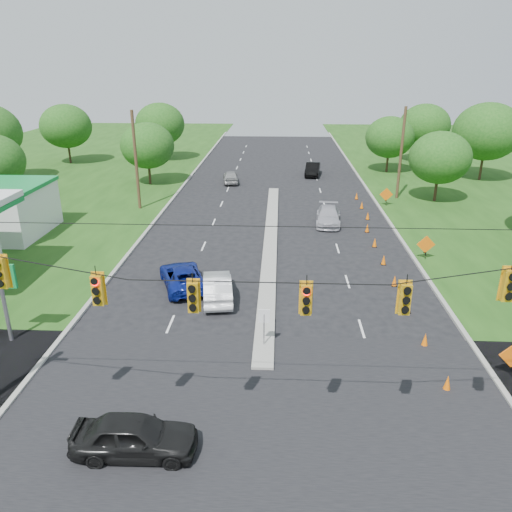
{
  "coord_description": "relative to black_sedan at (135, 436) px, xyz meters",
  "views": [
    {
      "loc": [
        0.63,
        -14.89,
        12.86
      ],
      "look_at": [
        -0.62,
        10.98,
        2.8
      ],
      "focal_mm": 35.0,
      "sensor_mm": 36.0,
      "label": 1
    }
  ],
  "objects": [
    {
      "name": "cone_8",
      "position": [
        12.65,
        32.22,
        -0.4
      ],
      "size": [
        0.32,
        0.32,
        0.7
      ],
      "primitive_type": "cone",
      "color": "#FE6A07",
      "rests_on": "ground"
    },
    {
      "name": "curb_right",
      "position": [
        14.36,
        31.22,
        -0.75
      ],
      "size": [
        0.25,
        110.0,
        0.16
      ],
      "primitive_type": "cube",
      "color": "gray",
      "rests_on": "ground"
    },
    {
      "name": "cone_9",
      "position": [
        12.65,
        35.72,
        -0.4
      ],
      "size": [
        0.32,
        0.32,
        0.7
      ],
      "primitive_type": "cone",
      "color": "#FE6A07",
      "rests_on": "ground"
    },
    {
      "name": "tree_9",
      "position": [
        20.26,
        35.22,
        3.59
      ],
      "size": [
        5.88,
        5.88,
        6.86
      ],
      "color": "black",
      "rests_on": "ground"
    },
    {
      "name": "tree_12",
      "position": [
        18.26,
        49.22,
        3.59
      ],
      "size": [
        5.88,
        5.88,
        6.86
      ],
      "color": "black",
      "rests_on": "ground"
    },
    {
      "name": "cone_3",
      "position": [
        12.05,
        14.72,
        -0.4
      ],
      "size": [
        0.32,
        0.32,
        0.7
      ],
      "primitive_type": "cone",
      "color": "#FE6A07",
      "rests_on": "ground"
    },
    {
      "name": "median",
      "position": [
        4.26,
        22.22,
        -0.75
      ],
      "size": [
        1.0,
        34.0,
        0.18
      ],
      "primitive_type": "cube",
      "color": "gray",
      "rests_on": "ground"
    },
    {
      "name": "silver_car_oncoming",
      "position": [
        -0.72,
        42.4,
        -0.04
      ],
      "size": [
        2.2,
        4.35,
        1.42
      ],
      "primitive_type": "imported",
      "rotation": [
        0.0,
        0.0,
        3.27
      ],
      "color": "gray",
      "rests_on": "ground"
    },
    {
      "name": "cone_1",
      "position": [
        12.05,
        7.72,
        -0.4
      ],
      "size": [
        0.32,
        0.32,
        0.7
      ],
      "primitive_type": "cone",
      "color": "#FE6A07",
      "rests_on": "ground"
    },
    {
      "name": "cone_0",
      "position": [
        12.05,
        4.22,
        -0.4
      ],
      "size": [
        0.32,
        0.32,
        0.7
      ],
      "primitive_type": "cone",
      "color": "#FE6A07",
      "rests_on": "ground"
    },
    {
      "name": "cone_6",
      "position": [
        12.05,
        25.22,
        -0.4
      ],
      "size": [
        0.32,
        0.32,
        0.7
      ],
      "primitive_type": "cone",
      "color": "#FE6A07",
      "rests_on": "ground"
    },
    {
      "name": "tree_4",
      "position": [
        -23.74,
        53.22,
        4.21
      ],
      "size": [
        6.72,
        6.72,
        7.84
      ],
      "color": "black",
      "rests_on": "ground"
    },
    {
      "name": "cross_street",
      "position": [
        4.26,
        1.22,
        -0.75
      ],
      "size": [
        160.0,
        14.0,
        0.02
      ],
      "primitive_type": "cube",
      "color": "black",
      "rests_on": "ground"
    },
    {
      "name": "work_sign_1",
      "position": [
        15.06,
        19.22,
        0.35
      ],
      "size": [
        1.27,
        0.58,
        1.37
      ],
      "color": "black",
      "rests_on": "ground"
    },
    {
      "name": "signal_span",
      "position": [
        4.21,
        0.22,
        4.23
      ],
      "size": [
        25.6,
        0.32,
        9.0
      ],
      "color": "#422D1C",
      "rests_on": "ground"
    },
    {
      "name": "ground",
      "position": [
        4.26,
        1.22,
        -0.75
      ],
      "size": [
        160.0,
        160.0,
        0.0
      ],
      "primitive_type": "plane",
      "color": "black",
      "rests_on": "ground"
    },
    {
      "name": "utility_pole_far_left",
      "position": [
        -8.24,
        31.22,
        3.75
      ],
      "size": [
        0.28,
        0.28,
        9.0
      ],
      "primitive_type": "cylinder",
      "color": "#422D1C",
      "rests_on": "ground"
    },
    {
      "name": "cone_5",
      "position": [
        12.05,
        21.72,
        -0.4
      ],
      "size": [
        0.32,
        0.32,
        0.7
      ],
      "primitive_type": "cone",
      "color": "#FE6A07",
      "rests_on": "ground"
    },
    {
      "name": "blue_pickup",
      "position": [
        -0.92,
        13.97,
        -0.05
      ],
      "size": [
        3.96,
        5.54,
        1.4
      ],
      "primitive_type": "imported",
      "rotation": [
        0.0,
        0.0,
        3.5
      ],
      "color": "navy",
      "rests_on": "ground"
    },
    {
      "name": "black_sedan",
      "position": [
        0.0,
        0.0,
        0.0
      ],
      "size": [
        4.41,
        1.85,
        1.49
      ],
      "primitive_type": "imported",
      "rotation": [
        0.0,
        0.0,
        1.59
      ],
      "color": "black",
      "rests_on": "ground"
    },
    {
      "name": "tree_11",
      "position": [
        24.26,
        56.22,
        4.21
      ],
      "size": [
        6.72,
        6.72,
        7.84
      ],
      "color": "black",
      "rests_on": "ground"
    },
    {
      "name": "dark_car_receding",
      "position": [
        8.87,
        46.92,
        0.03
      ],
      "size": [
        2.19,
        4.88,
        1.55
      ],
      "primitive_type": "imported",
      "rotation": [
        0.0,
        0.0,
        -0.12
      ],
      "color": "black",
      "rests_on": "ground"
    },
    {
      "name": "work_sign_2",
      "position": [
        15.06,
        33.22,
        0.35
      ],
      "size": [
        1.27,
        0.58,
        1.37
      ],
      "color": "black",
      "rests_on": "ground"
    },
    {
      "name": "tree_6",
      "position": [
        -11.74,
        56.22,
        4.21
      ],
      "size": [
        6.72,
        6.72,
        7.84
      ],
      "color": "black",
      "rests_on": "ground"
    },
    {
      "name": "cone_4",
      "position": [
        12.05,
        18.22,
        -0.4
      ],
      "size": [
        0.32,
        0.32,
        0.7
      ],
      "primitive_type": "cone",
      "color": "#FE6A07",
      "rests_on": "ground"
    },
    {
      "name": "cone_7",
      "position": [
        12.65,
        28.72,
        -0.4
      ],
      "size": [
        0.32,
        0.32,
        0.7
      ],
      "primitive_type": "cone",
      "color": "#FE6A07",
      "rests_on": "ground"
    },
    {
      "name": "tree_10",
      "position": [
        28.26,
        45.22,
        4.83
      ],
      "size": [
        7.56,
        7.56,
        8.82
      ],
      "color": "black",
      "rests_on": "ground"
    },
    {
      "name": "curb_left",
      "position": [
        -5.84,
        31.22,
        -0.75
      ],
      "size": [
        0.25,
        110.0,
        0.16
      ],
      "primitive_type": "cube",
      "color": "gray",
      "rests_on": "ground"
    },
    {
      "name": "white_sedan",
      "position": [
        1.39,
        12.42,
        0.01
      ],
      "size": [
        2.26,
        4.75,
        1.5
      ],
      "primitive_type": "imported",
      "rotation": [
        0.0,
        0.0,
        3.29
      ],
      "color": "white",
      "rests_on": "ground"
    },
    {
      "name": "silver_car_far",
      "position": [
        9.07,
        27.3,
        -0.04
      ],
      "size": [
        2.39,
        5.03,
        1.41
      ],
      "primitive_type": "imported",
      "rotation": [
        0.0,
        0.0,
        -0.09
      ],
      "color": "#B4B1BB",
      "rests_on": "ground"
    },
    {
      "name": "median_sign",
      "position": [
        4.26,
        7.22,
        0.72
      ],
      "size": [
        0.55,
        0.06,
        2.05
      ],
      "color": "gray",
      "rests_on": "ground"
    },
    {
      "name": "cone_2",
      "position": [
        12.05,
        11.22,
        -0.4
      ],
      "size": [
        0.32,
        0.32,
        0.7
      ],
      "primitive_type": "cone",
      "color": "#FE6A07",
      "rests_on": "ground"
    },
    {
      "name": "utility_pole_far_right",
      "position": [
        16.76,
        36.22,
        3.75
      ],
      "size": [
        0.28,
        0.28,
        9.0
      ],
      "primitive_type": "cylinder",
      "color": "#422D1C",
      "rests_on": "ground"
    },
    {
      "name": "tree_5",
      "position": [
        -9.74,
        41.22,
        3.59
      ],
      "size": [
        5.88,
        5.88,
        6.86
      ],
      "color": "black",
      "rests_on": "ground"
    }
  ]
}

